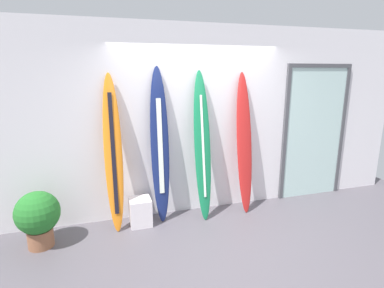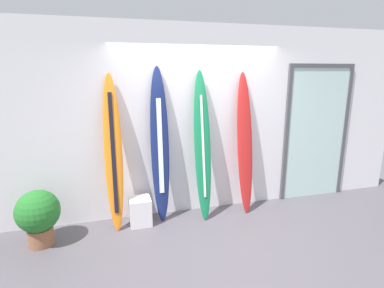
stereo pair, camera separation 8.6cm
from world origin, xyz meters
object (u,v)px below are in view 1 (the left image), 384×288
(surfboard_navy, at_px, (160,147))
(surfboard_crimson, at_px, (244,145))
(display_block_left, at_px, (140,212))
(potted_plant, at_px, (38,216))
(glass_door, at_px, (314,130))
(surfboard_sunset, at_px, (113,154))
(surfboard_emerald, at_px, (202,148))

(surfboard_navy, relative_size, surfboard_crimson, 1.04)
(display_block_left, bearing_deg, potted_plant, -170.91)
(surfboard_navy, xyz_separation_m, potted_plant, (-1.59, -0.30, -0.68))
(display_block_left, bearing_deg, surfboard_navy, 16.61)
(display_block_left, relative_size, potted_plant, 0.54)
(surfboard_navy, height_order, glass_door, glass_door)
(display_block_left, bearing_deg, surfboard_crimson, 1.49)
(surfboard_navy, relative_size, potted_plant, 3.07)
(surfboard_navy, bearing_deg, surfboard_sunset, -174.84)
(potted_plant, bearing_deg, surfboard_emerald, 5.70)
(surfboard_navy, distance_m, surfboard_crimson, 1.28)
(glass_door, distance_m, potted_plant, 4.35)
(surfboard_navy, relative_size, glass_door, 0.98)
(surfboard_crimson, bearing_deg, potted_plant, -175.13)
(surfboard_sunset, relative_size, surfboard_navy, 0.96)
(surfboard_sunset, height_order, surfboard_emerald, surfboard_emerald)
(surfboard_emerald, height_order, surfboard_crimson, surfboard_emerald)
(surfboard_emerald, height_order, glass_door, glass_door)
(glass_door, height_order, potted_plant, glass_door)
(surfboard_crimson, bearing_deg, surfboard_navy, 177.59)
(surfboard_sunset, bearing_deg, surfboard_crimson, 0.12)
(surfboard_navy, height_order, surfboard_crimson, surfboard_navy)
(surfboard_navy, xyz_separation_m, surfboard_emerald, (0.60, -0.08, -0.03))
(surfboard_emerald, xyz_separation_m, display_block_left, (-0.93, -0.02, -0.87))
(surfboard_emerald, xyz_separation_m, surfboard_crimson, (0.68, 0.03, -0.01))
(surfboard_sunset, xyz_separation_m, potted_plant, (-0.94, -0.24, -0.65))
(surfboard_crimson, distance_m, glass_door, 1.41)
(display_block_left, height_order, potted_plant, potted_plant)
(surfboard_emerald, distance_m, surfboard_crimson, 0.68)
(surfboard_emerald, relative_size, surfboard_crimson, 1.01)
(surfboard_crimson, bearing_deg, display_block_left, -178.51)
(surfboard_crimson, distance_m, display_block_left, 1.82)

